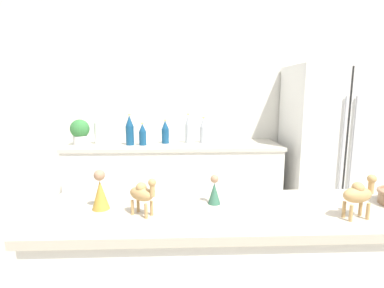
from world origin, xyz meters
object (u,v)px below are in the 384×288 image
object	(u,v)px
paper_towel_roll	(100,133)
back_bottle_1	(165,132)
back_bottle_3	(188,129)
wise_man_figurine_crimson	(214,191)
camel_figurine	(359,194)
camel_figurine_second	(143,193)
potted_plant	(80,131)
back_bottle_2	(143,135)
refrigerator	(328,150)
back_bottle_4	(203,131)
wise_man_figurine_purple	(100,192)
back_bottle_0	(130,130)

from	to	relation	value
paper_towel_roll	back_bottle_1	size ratio (longest dim) A/B	0.91
back_bottle_3	wise_man_figurine_crimson	world-z (taller)	back_bottle_3
camel_figurine	camel_figurine_second	distance (m)	0.82
paper_towel_roll	back_bottle_3	world-z (taller)	back_bottle_3
potted_plant	back_bottle_2	world-z (taller)	potted_plant
back_bottle_1	back_bottle_3	bearing A→B (deg)	4.94
refrigerator	paper_towel_roll	world-z (taller)	refrigerator
paper_towel_roll	back_bottle_3	size ratio (longest dim) A/B	0.73
back_bottle_4	paper_towel_roll	bearing A→B (deg)	-177.59
back_bottle_1	wise_man_figurine_crimson	bearing A→B (deg)	-81.06
back_bottle_3	wise_man_figurine_purple	world-z (taller)	back_bottle_3
back_bottle_0	wise_man_figurine_crimson	xyz separation A→B (m)	(0.66, -1.84, -0.03)
back_bottle_2	wise_man_figurine_crimson	xyz separation A→B (m)	(0.53, -1.82, 0.01)
paper_towel_roll	camel_figurine_second	xyz separation A→B (m)	(0.69, -2.02, 0.04)
back_bottle_2	camel_figurine	xyz separation A→B (m)	(1.05, -1.99, 0.05)
potted_plant	back_bottle_2	size ratio (longest dim) A/B	1.15
paper_towel_roll	back_bottle_3	bearing A→B (deg)	2.58
back_bottle_0	camel_figurine_second	size ratio (longest dim) A/B	2.01
back_bottle_3	wise_man_figurine_purple	distance (m)	2.03
paper_towel_roll	back_bottle_3	xyz separation A→B (m)	(0.92, 0.04, 0.03)
back_bottle_1	refrigerator	bearing A→B (deg)	-2.78
paper_towel_roll	back_bottle_0	xyz separation A→B (m)	(0.32, -0.07, 0.04)
back_bottle_0	back_bottle_1	bearing A→B (deg)	13.75
camel_figurine	wise_man_figurine_crimson	xyz separation A→B (m)	(-0.52, 0.17, -0.04)
potted_plant	back_bottle_2	xyz separation A→B (m)	(0.64, -0.03, -0.03)
back_bottle_4	wise_man_figurine_purple	world-z (taller)	back_bottle_4
back_bottle_0	back_bottle_2	size ratio (longest dim) A/B	1.37
camel_figurine	potted_plant	bearing A→B (deg)	129.88
back_bottle_1	camel_figurine_second	bearing A→B (deg)	-89.65
camel_figurine	camel_figurine_second	bearing A→B (deg)	175.78
potted_plant	back_bottle_0	world-z (taller)	back_bottle_0
refrigerator	back_bottle_1	size ratio (longest dim) A/B	6.96
camel_figurine_second	wise_man_figurine_crimson	bearing A→B (deg)	21.21
camel_figurine	wise_man_figurine_purple	world-z (taller)	camel_figurine
back_bottle_0	camel_figurine	bearing A→B (deg)	-59.48
wise_man_figurine_crimson	wise_man_figurine_purple	world-z (taller)	wise_man_figurine_purple
back_bottle_1	wise_man_figurine_purple	distance (m)	1.97
camel_figurine_second	wise_man_figurine_purple	distance (m)	0.20
back_bottle_3	paper_towel_roll	bearing A→B (deg)	-177.42
potted_plant	camel_figurine_second	bearing A→B (deg)	-65.93
back_bottle_0	back_bottle_2	distance (m)	0.14
paper_towel_roll	wise_man_figurine_purple	world-z (taller)	wise_man_figurine_purple
potted_plant	wise_man_figurine_purple	world-z (taller)	potted_plant
paper_towel_roll	back_bottle_4	bearing A→B (deg)	2.41
camel_figurine	back_bottle_2	bearing A→B (deg)	117.82
back_bottle_0	camel_figurine_second	bearing A→B (deg)	-79.24
back_bottle_3	back_bottle_2	bearing A→B (deg)	-165.23
back_bottle_0	camel_figurine	world-z (taller)	back_bottle_0
back_bottle_4	back_bottle_3	bearing A→B (deg)	-178.57
refrigerator	back_bottle_4	bearing A→B (deg)	175.29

